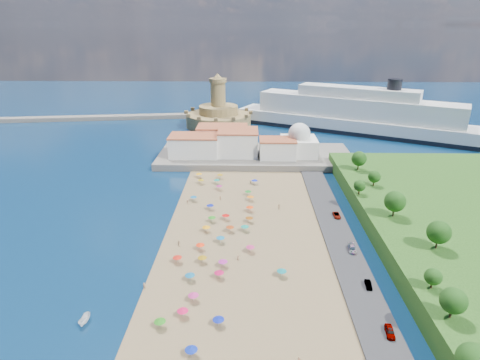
{
  "coord_description": "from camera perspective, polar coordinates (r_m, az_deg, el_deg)",
  "views": [
    {
      "loc": [
        7.09,
        -107.43,
        59.43
      ],
      "look_at": [
        4.0,
        25.0,
        8.0
      ],
      "focal_mm": 30.0,
      "sensor_mm": 36.0,
      "label": 1
    }
  ],
  "objects": [
    {
      "name": "breakwater",
      "position": [
        291.39,
        -22.63,
        8.1
      ],
      "size": [
        199.03,
        34.77,
        2.6
      ],
      "primitive_type": "cube",
      "rotation": [
        0.0,
        0.0,
        0.14
      ],
      "color": "#59544C",
      "rests_on": "ground"
    },
    {
      "name": "ground",
      "position": [
        122.98,
        -2.15,
        -7.7
      ],
      "size": [
        700.0,
        700.0,
        0.0
      ],
      "primitive_type": "plane",
      "color": "#071938",
      "rests_on": "ground"
    },
    {
      "name": "jetty",
      "position": [
        223.97,
        -3.62,
        6.11
      ],
      "size": [
        18.0,
        70.0,
        2.4
      ],
      "primitive_type": "cube",
      "color": "#59544C",
      "rests_on": "ground"
    },
    {
      "name": "parked_cars",
      "position": [
        113.52,
        16.16,
        -10.48
      ],
      "size": [
        2.36,
        57.82,
        1.43
      ],
      "color": "gray",
      "rests_on": "promenade"
    },
    {
      "name": "hillside_trees",
      "position": [
        119.62,
        21.97,
        -4.71
      ],
      "size": [
        18.07,
        106.24,
        8.0
      ],
      "color": "#382314",
      "rests_on": "hillside"
    },
    {
      "name": "terrace",
      "position": [
        189.52,
        2.16,
        3.41
      ],
      "size": [
        90.0,
        36.0,
        3.0
      ],
      "primitive_type": "cube",
      "color": "#59544C",
      "rests_on": "ground"
    },
    {
      "name": "fortress",
      "position": [
        251.76,
        -3.08,
        9.1
      ],
      "size": [
        40.0,
        40.0,
        32.4
      ],
      "color": "#A48752",
      "rests_on": "ground"
    },
    {
      "name": "cruise_ship",
      "position": [
        247.19,
        16.11,
        8.73
      ],
      "size": [
        139.79,
        86.09,
        31.91
      ],
      "color": "black",
      "rests_on": "ground"
    },
    {
      "name": "beach_parasols",
      "position": [
        115.97,
        -3.14,
        -8.42
      ],
      "size": [
        32.22,
        112.66,
        2.2
      ],
      "color": "gray",
      "rests_on": "beach"
    },
    {
      "name": "beachgoers",
      "position": [
        130.21,
        -1.33,
        -5.4
      ],
      "size": [
        36.04,
        94.67,
        1.89
      ],
      "color": "tan",
      "rests_on": "beach"
    },
    {
      "name": "waterfront_buildings",
      "position": [
        188.54,
        -1.8,
        5.34
      ],
      "size": [
        57.0,
        29.0,
        11.0
      ],
      "color": "silver",
      "rests_on": "terrace"
    },
    {
      "name": "domed_building",
      "position": [
        186.83,
        8.37,
        5.32
      ],
      "size": [
        16.0,
        16.0,
        15.0
      ],
      "color": "silver",
      "rests_on": "terrace"
    }
  ]
}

